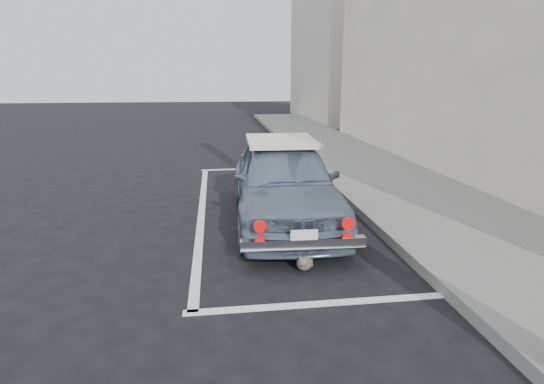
{
  "coord_description": "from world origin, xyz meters",
  "views": [
    {
      "loc": [
        -0.61,
        -4.43,
        2.32
      ],
      "look_at": [
        0.16,
        1.35,
        0.75
      ],
      "focal_mm": 28.0,
      "sensor_mm": 36.0,
      "label": 1
    }
  ],
  "objects": [
    {
      "name": "cat",
      "position": [
        0.44,
        0.34,
        0.11
      ],
      "size": [
        0.3,
        0.43,
        0.25
      ],
      "rotation": [
        0.0,
        0.0,
        -0.37
      ],
      "color": "#796B5C",
      "rests_on": "ground"
    },
    {
      "name": "building_far",
      "position": [
        6.35,
        20.0,
        4.0
      ],
      "size": [
        3.5,
        10.0,
        8.0
      ],
      "primitive_type": "cube",
      "color": "beige",
      "rests_on": "ground"
    },
    {
      "name": "retro_coupe",
      "position": [
        0.48,
        2.25,
        0.69
      ],
      "size": [
        1.76,
        4.08,
        1.37
      ],
      "rotation": [
        0.0,
        0.0,
        -0.04
      ],
      "color": "slate",
      "rests_on": "ground"
    },
    {
      "name": "pline_front",
      "position": [
        0.5,
        6.5,
        0.0
      ],
      "size": [
        3.0,
        0.12,
        0.01
      ],
      "primitive_type": "cube",
      "color": "silver",
      "rests_on": "ground"
    },
    {
      "name": "ground",
      "position": [
        0.0,
        0.0,
        0.0
      ],
      "size": [
        80.0,
        80.0,
        0.0
      ],
      "primitive_type": "plane",
      "color": "black",
      "rests_on": "ground"
    },
    {
      "name": "pline_rear",
      "position": [
        0.5,
        -0.5,
        0.0
      ],
      "size": [
        3.0,
        0.12,
        0.01
      ],
      "primitive_type": "cube",
      "color": "silver",
      "rests_on": "ground"
    },
    {
      "name": "sidewalk",
      "position": [
        3.2,
        2.0,
        0.07
      ],
      "size": [
        2.8,
        40.0,
        0.15
      ],
      "primitive_type": "cube",
      "color": "slate",
      "rests_on": "ground"
    },
    {
      "name": "pline_side",
      "position": [
        -0.9,
        3.0,
        0.0
      ],
      "size": [
        0.12,
        7.0,
        0.01
      ],
      "primitive_type": "cube",
      "color": "silver",
      "rests_on": "ground"
    }
  ]
}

